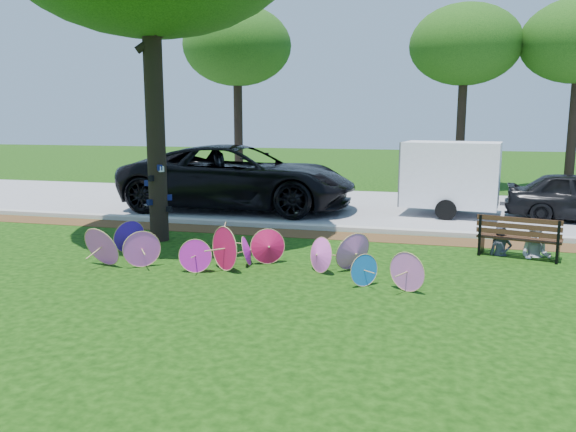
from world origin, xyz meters
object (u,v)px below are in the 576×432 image
(cargo_trailer, at_px, (451,174))
(park_bench, at_px, (519,237))
(parasol_pile, at_px, (231,249))
(person_left, at_px, (502,227))
(black_van, at_px, (239,177))
(person_right, at_px, (538,227))

(cargo_trailer, bearing_deg, park_bench, -67.55)
(parasol_pile, bearing_deg, person_left, 24.93)
(cargo_trailer, bearing_deg, parasol_pile, -112.25)
(black_van, bearing_deg, person_right, -120.04)
(black_van, height_order, person_left, black_van)
(park_bench, bearing_deg, person_left, -173.87)
(person_left, distance_m, person_right, 0.70)
(park_bench, bearing_deg, person_right, 22.39)
(cargo_trailer, distance_m, person_right, 5.25)
(black_van, bearing_deg, person_left, -122.24)
(black_van, distance_m, person_left, 8.73)
(black_van, distance_m, person_right, 9.34)
(parasol_pile, bearing_deg, black_van, 108.18)
(cargo_trailer, xyz_separation_m, person_left, (0.95, -4.95, -0.62))
(person_left, bearing_deg, black_van, 144.07)
(person_left, bearing_deg, parasol_pile, -160.19)
(parasol_pile, height_order, cargo_trailer, cargo_trailer)
(parasol_pile, distance_m, person_left, 5.77)
(parasol_pile, xyz_separation_m, park_bench, (5.58, 2.38, 0.06))
(park_bench, distance_m, person_left, 0.40)
(cargo_trailer, relative_size, park_bench, 1.61)
(park_bench, height_order, person_left, person_left)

